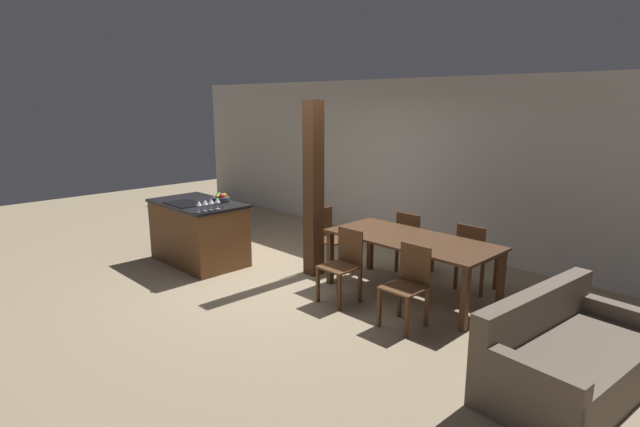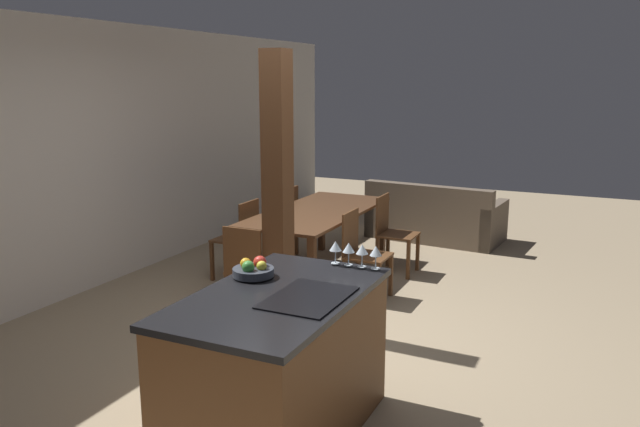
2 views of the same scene
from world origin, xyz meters
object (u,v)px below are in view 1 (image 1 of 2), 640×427
at_px(dining_table, 411,245).
at_px(dining_chair_near_left, 343,264).
at_px(wine_glass_end, 217,200).
at_px(dining_chair_head_end, 328,237).
at_px(timber_post, 313,190).
at_px(dining_chair_near_right, 408,284).
at_px(fruit_bowl, 221,198).
at_px(wine_glass_middle, 205,202).
at_px(dining_chair_far_right, 474,256).
at_px(wine_glass_far, 211,201).
at_px(wine_glass_near, 199,203).
at_px(dining_chair_far_left, 412,241).
at_px(kitchen_island, 199,232).
at_px(couch, 569,359).

bearing_deg(dining_table, dining_chair_near_left, -123.77).
bearing_deg(wine_glass_end, dining_chair_head_end, 53.85).
bearing_deg(timber_post, dining_chair_near_right, -12.24).
height_order(fruit_bowl, dining_chair_near_right, fruit_bowl).
relative_size(wine_glass_middle, dining_chair_far_right, 0.18).
xyz_separation_m(fruit_bowl, wine_glass_far, (0.46, -0.45, 0.08)).
bearing_deg(wine_glass_near, wine_glass_far, 90.00).
distance_m(dining_chair_near_left, dining_chair_far_left, 1.39).
xyz_separation_m(fruit_bowl, dining_chair_near_left, (2.29, 0.17, -0.50)).
bearing_deg(kitchen_island, fruit_bowl, 54.69).
distance_m(wine_glass_far, dining_table, 2.68).
bearing_deg(dining_chair_far_right, dining_chair_far_left, 0.00).
relative_size(wine_glass_middle, dining_table, 0.07).
bearing_deg(dining_chair_near_left, fruit_bowl, -175.73).
relative_size(dining_chair_near_left, dining_chair_near_right, 1.00).
bearing_deg(dining_chair_near_left, dining_chair_far_right, 56.23).
relative_size(kitchen_island, dining_table, 0.71).
height_order(dining_chair_near_left, timber_post, timber_post).
xyz_separation_m(wine_glass_middle, wine_glass_far, (0.00, 0.09, 0.00)).
height_order(wine_glass_far, dining_table, wine_glass_far).
xyz_separation_m(wine_glass_far, dining_chair_near_right, (2.77, 0.62, -0.58)).
bearing_deg(wine_glass_middle, dining_chair_head_end, 57.68).
distance_m(wine_glass_far, wine_glass_end, 0.09).
bearing_deg(dining_chair_far_left, dining_chair_far_right, -180.00).
height_order(couch, timber_post, timber_post).
relative_size(wine_glass_middle, wine_glass_end, 1.00).
distance_m(wine_glass_near, dining_chair_near_left, 2.09).
bearing_deg(dining_chair_head_end, wine_glass_far, 145.86).
height_order(wine_glass_end, dining_chair_far_right, wine_glass_end).
bearing_deg(dining_table, dining_chair_head_end, 180.00).
xyz_separation_m(wine_glass_near, dining_chair_far_right, (2.77, 2.21, -0.58)).
distance_m(wine_glass_middle, dining_chair_near_right, 2.92).
xyz_separation_m(dining_chair_near_right, timber_post, (-1.87, 0.41, 0.72)).
relative_size(dining_chair_near_right, dining_chair_head_end, 1.00).
relative_size(dining_table, dining_chair_near_left, 2.39).
distance_m(couch, timber_post, 3.67).
relative_size(couch, timber_post, 0.76).
relative_size(wine_glass_middle, timber_post, 0.06).
relative_size(dining_table, dining_chair_near_right, 2.39).
bearing_deg(kitchen_island, dining_chair_near_left, 10.26).
height_order(fruit_bowl, wine_glass_end, wine_glass_end).
distance_m(kitchen_island, dining_chair_far_left, 3.10).
height_order(dining_chair_near_left, dining_chair_far_right, same).
xyz_separation_m(kitchen_island, wine_glass_far, (0.66, -0.17, 0.58)).
xyz_separation_m(fruit_bowl, dining_chair_far_right, (3.23, 1.57, -0.50)).
height_order(dining_chair_near_right, couch, dining_chair_near_right).
bearing_deg(couch, timber_post, 88.13).
bearing_deg(fruit_bowl, dining_chair_head_end, 32.68).
relative_size(wine_glass_far, dining_chair_near_left, 0.18).
relative_size(dining_chair_head_end, timber_post, 0.37).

